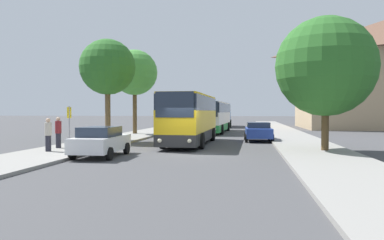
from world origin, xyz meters
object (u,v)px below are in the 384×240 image
at_px(bus_rear, 222,115).
at_px(parked_car_right_near, 258,131).
at_px(parked_car_left_curb, 101,141).
at_px(tree_right_near, 326,67).
at_px(bus_middle, 214,116).
at_px(pedestrian_waiting_near, 48,135).
at_px(pedestrian_waiting_far, 58,132).
at_px(tree_left_near, 135,73).
at_px(tree_left_far, 108,67).
at_px(bus_stop_sign, 69,123).
at_px(bus_front, 191,118).

height_order(bus_rear, parked_car_right_near, bus_rear).
height_order(parked_car_left_curb, tree_right_near, tree_right_near).
relative_size(bus_middle, pedestrian_waiting_near, 6.83).
distance_m(bus_middle, parked_car_right_near, 12.11).
xyz_separation_m(bus_middle, pedestrian_waiting_far, (-7.37, -19.73, -0.67)).
bearing_deg(tree_right_near, tree_left_near, 138.48).
distance_m(tree_left_near, tree_right_near, 20.05).
height_order(tree_left_near, tree_left_far, tree_left_near).
xyz_separation_m(bus_middle, tree_right_near, (7.88, -18.74, 3.03)).
distance_m(bus_rear, parked_car_right_near, 26.22).
distance_m(parked_car_right_near, tree_left_near, 13.93).
relative_size(parked_car_right_near, bus_stop_sign, 1.66).
bearing_deg(bus_rear, parked_car_left_curb, -97.36).
bearing_deg(parked_car_right_near, tree_left_far, 9.69).
relative_size(bus_middle, parked_car_right_near, 3.02).
bearing_deg(pedestrian_waiting_near, tree_left_near, 50.53).
bearing_deg(pedestrian_waiting_far, tree_left_near, -160.42).
bearing_deg(bus_front, bus_rear, 90.71).
xyz_separation_m(pedestrian_waiting_far, tree_right_near, (15.25, 0.99, 3.69)).
distance_m(bus_stop_sign, tree_left_far, 8.68).
distance_m(bus_stop_sign, pedestrian_waiting_far, 2.16).
bearing_deg(tree_right_near, pedestrian_waiting_near, -169.30).
xyz_separation_m(bus_middle, tree_left_near, (-7.11, -5.47, 4.25)).
bearing_deg(bus_stop_sign, pedestrian_waiting_near, -163.25).
xyz_separation_m(bus_middle, parked_car_right_near, (4.45, -11.22, -0.97)).
height_order(parked_car_right_near, tree_left_far, tree_left_far).
distance_m(parked_car_left_curb, pedestrian_waiting_far, 4.46).
xyz_separation_m(parked_car_right_near, pedestrian_waiting_near, (-11.43, -10.32, 0.28)).
height_order(bus_front, bus_stop_sign, bus_front).
bearing_deg(parked_car_right_near, parked_car_left_curb, 51.55).
relative_size(tree_left_near, tree_right_near, 1.09).
bearing_deg(bus_rear, pedestrian_waiting_far, -103.72).
relative_size(bus_front, tree_left_far, 1.43).
relative_size(bus_rear, tree_left_far, 1.36).
bearing_deg(pedestrian_waiting_far, tree_right_near, 114.33).
distance_m(bus_stop_sign, tree_right_near, 14.37).
height_order(bus_front, pedestrian_waiting_far, bus_front).
height_order(bus_front, tree_left_near, tree_left_near).
distance_m(bus_rear, bus_stop_sign, 36.28).
relative_size(parked_car_left_curb, tree_right_near, 0.57).
distance_m(parked_car_left_curb, bus_stop_sign, 2.59).
xyz_separation_m(bus_front, bus_middle, (0.30, 14.55, -0.09)).
relative_size(pedestrian_waiting_near, tree_right_near, 0.24).
bearing_deg(pedestrian_waiting_far, bus_front, 146.84).
bearing_deg(tree_right_near, pedestrian_waiting_far, -176.29).
xyz_separation_m(tree_left_far, tree_right_near, (14.60, -5.21, -0.81)).
relative_size(bus_front, tree_right_near, 1.46).
relative_size(bus_rear, tree_left_near, 1.27).
relative_size(bus_rear, parked_car_right_near, 2.54).
distance_m(parked_car_right_near, tree_right_near, 9.18).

